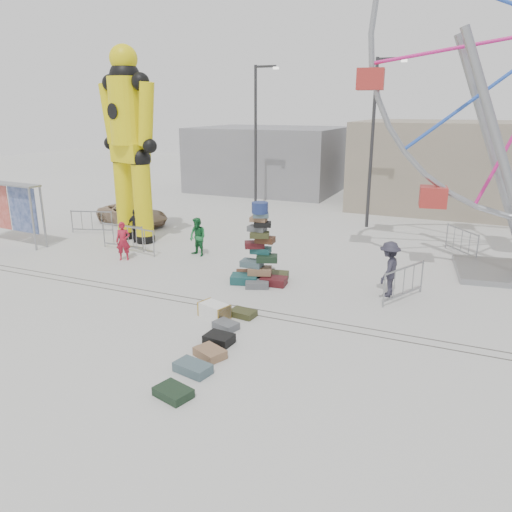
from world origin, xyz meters
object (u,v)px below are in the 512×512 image
at_px(suitcase_tower, 260,260).
at_px(pedestrian_green, 198,237).
at_px(barricade_dummy_b, 123,237).
at_px(pedestrian_black, 136,226).
at_px(barricade_wheel_back, 461,242).
at_px(barricade_dummy_a, 92,222).
at_px(lamp_post_right, 374,136).
at_px(steamer_trunk, 214,310).
at_px(crash_test_dummy, 129,139).
at_px(pedestrian_red, 123,241).
at_px(lamp_post_left, 257,131).
at_px(banner_scaffold, 8,198).
at_px(parked_suv, 133,214).
at_px(barricade_dummy_c, 136,240).
at_px(pedestrian_grey, 389,269).
at_px(barricade_wheel_front, 404,283).

bearing_deg(suitcase_tower, pedestrian_green, 138.54).
distance_m(barricade_dummy_b, pedestrian_black, 1.13).
bearing_deg(barricade_wheel_back, barricade_dummy_a, -116.41).
bearing_deg(lamp_post_right, steamer_trunk, -97.81).
height_order(suitcase_tower, crash_test_dummy, crash_test_dummy).
bearing_deg(pedestrian_black, pedestrian_red, 117.95).
bearing_deg(pedestrian_green, lamp_post_left, 116.65).
distance_m(banner_scaffold, barricade_wheel_back, 19.21).
bearing_deg(parked_suv, lamp_post_right, -57.00).
bearing_deg(lamp_post_right, barricade_dummy_a, -150.90).
height_order(barricade_dummy_a, parked_suv, barricade_dummy_a).
height_order(barricade_dummy_a, pedestrian_green, pedestrian_green).
bearing_deg(lamp_post_left, barricade_dummy_b, -99.27).
relative_size(barricade_dummy_c, pedestrian_red, 1.31).
height_order(lamp_post_right, pedestrian_grey, lamp_post_right).
bearing_deg(pedestrian_green, steamer_trunk, -38.77).
height_order(barricade_dummy_b, pedestrian_black, pedestrian_black).
distance_m(suitcase_tower, steamer_trunk, 3.35).
distance_m(banner_scaffold, barricade_dummy_c, 6.14).
relative_size(suitcase_tower, barricade_dummy_b, 1.40).
distance_m(suitcase_tower, banner_scaffold, 12.01).
bearing_deg(lamp_post_left, parked_suv, -123.71).
xyz_separation_m(pedestrian_red, parked_suv, (-3.49, 5.19, -0.22)).
distance_m(lamp_post_left, steamer_trunk, 16.45).
bearing_deg(pedestrian_black, barricade_wheel_back, -161.44).
xyz_separation_m(suitcase_tower, barricade_wheel_back, (6.22, 6.29, -0.23)).
bearing_deg(lamp_post_right, barricade_wheel_back, -37.57).
distance_m(suitcase_tower, parked_suv, 10.86).
relative_size(crash_test_dummy, pedestrian_red, 5.60).
bearing_deg(banner_scaffold, parked_suv, 68.47).
xyz_separation_m(pedestrian_red, pedestrian_black, (-1.09, 2.30, 0.00)).
bearing_deg(pedestrian_green, barricade_dummy_a, -173.75).
height_order(lamp_post_right, barricade_dummy_c, lamp_post_right).
height_order(lamp_post_left, pedestrian_grey, lamp_post_left).
bearing_deg(steamer_trunk, barricade_dummy_c, 161.17).
bearing_deg(lamp_post_left, barricade_dummy_a, -119.39).
relative_size(barricade_dummy_b, barricade_dummy_c, 1.00).
xyz_separation_m(suitcase_tower, banner_scaffold, (-11.95, 0.22, 1.24)).
bearing_deg(barricade_dummy_a, barricade_wheel_front, -27.89).
relative_size(barricade_wheel_back, pedestrian_black, 1.31).
distance_m(barricade_wheel_front, barricade_wheel_back, 6.16).
bearing_deg(barricade_wheel_front, banner_scaffold, 116.98).
height_order(lamp_post_left, barricade_dummy_b, lamp_post_left).
bearing_deg(parked_suv, barricade_dummy_a, 176.51).
relative_size(barricade_dummy_b, pedestrian_grey, 1.12).
xyz_separation_m(suitcase_tower, barricade_wheel_front, (4.77, 0.29, -0.23)).
bearing_deg(banner_scaffold, barricade_dummy_a, 61.26).
distance_m(pedestrian_green, pedestrian_grey, 7.93).
distance_m(lamp_post_left, parked_suv, 8.53).
height_order(barricade_dummy_a, pedestrian_grey, pedestrian_grey).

